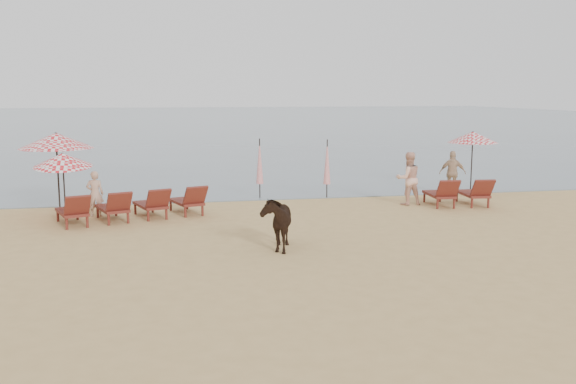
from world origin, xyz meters
name	(u,v)px	position (x,y,z in m)	size (l,w,h in m)	color
ground	(331,274)	(0.00, 0.00, 0.00)	(120.00, 120.00, 0.00)	tan
sea	(186,120)	(0.00, 80.00, 0.00)	(160.00, 140.00, 0.06)	#51606B
lounger_cluster_left	(134,205)	(-4.58, 7.16, 0.49)	(4.83, 3.21, 0.71)	maroon
lounger_cluster_right	(459,193)	(6.69, 7.43, 0.49)	(2.14, 2.06, 0.71)	maroon
umbrella_open_left_a	(56,141)	(-7.06, 8.72, 2.46)	(2.40, 2.40, 2.73)	black
umbrella_open_left_b	(63,160)	(-6.69, 7.31, 1.96)	(1.77, 1.81, 2.26)	black
umbrella_open_right	(473,137)	(8.79, 10.60, 2.22)	(2.02, 2.02, 2.46)	black
umbrella_closed_left	(260,162)	(0.01, 10.58, 1.41)	(0.28, 0.28, 2.30)	black
umbrella_closed_right	(327,162)	(2.53, 10.05, 1.39)	(0.28, 0.28, 2.26)	black
cow	(276,221)	(-0.80, 2.56, 0.73)	(0.79, 1.72, 1.46)	black
beachgoer_left	(95,194)	(-5.84, 8.06, 0.75)	(0.55, 0.36, 1.50)	tan
beachgoer_right_a	(408,178)	(5.05, 8.10, 0.96)	(0.93, 0.73, 1.92)	#E3A88E
beachgoer_right_b	(453,173)	(7.64, 9.92, 0.87)	(1.02, 0.42, 1.74)	tan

